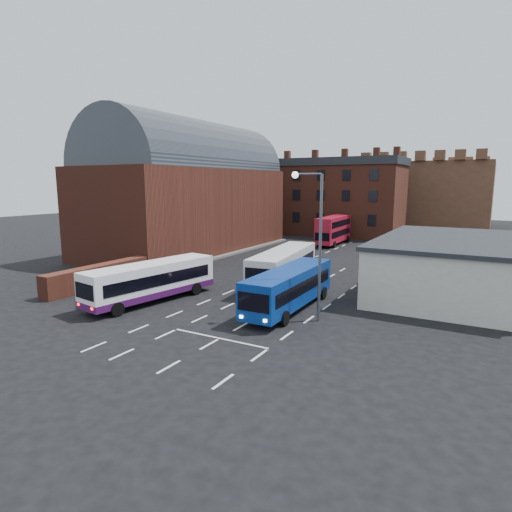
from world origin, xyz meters
The scene contains 13 objects.
ground centered at (0.00, 0.00, 0.00)m, with size 180.00×180.00×0.00m, color black.
railway_station centered at (-15.50, 21.00, 7.64)m, with size 12.00×28.00×16.00m.
forecourt_wall centered at (-10.20, 2.00, 0.90)m, with size 1.20×10.00×1.80m, color #602B1E.
cream_building centered at (15.00, 14.00, 2.16)m, with size 10.40×16.40×4.25m.
brick_terrace centered at (-6.00, 46.00, 5.50)m, with size 22.00×10.00×11.00m, color brown.
castle_keep centered at (6.00, 66.00, 6.00)m, with size 22.00×22.00×12.00m, color brown.
bus_white_outbound centered at (-3.40, 0.81, 1.63)m, with size 3.92×10.38×2.76m.
bus_white_inbound centered at (2.77, 9.68, 1.75)m, with size 3.82×11.08×2.96m.
bus_blue centered at (6.00, 3.81, 1.61)m, with size 2.61×10.00×2.72m.
bus_red_double centered at (-1.64, 34.76, 2.04)m, with size 2.66×9.66×3.84m.
street_lamp centered at (8.31, 2.34, 5.44)m, with size 1.74×0.85×9.02m.
pedestrian_red centered at (-5.20, -3.15, 0.92)m, with size 0.67×0.44×1.84m, color #9B0202.
pedestrian_beige centered at (-5.86, -2.45, 0.88)m, with size 0.86×0.67×1.76m, color tan.
Camera 1 is at (17.54, -21.41, 8.36)m, focal length 30.00 mm.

